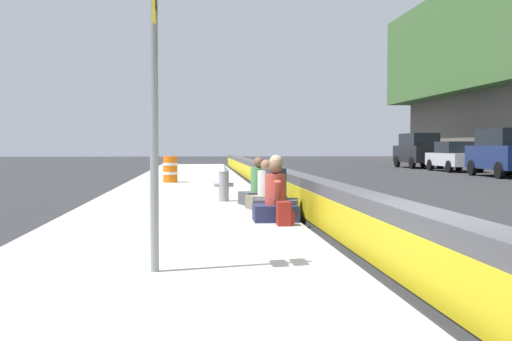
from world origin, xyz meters
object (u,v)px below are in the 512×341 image
(seated_person_foreground, at_px, (275,202))
(parked_car_far, at_px, (455,156))
(route_sign_post, at_px, (154,77))
(seated_person_rear, at_px, (266,193))
(parked_car_farther, at_px, (418,150))
(fire_hydrant, at_px, (224,183))
(seated_person_middle, at_px, (276,196))
(backpack, at_px, (284,214))
(seated_person_far, at_px, (259,190))
(construction_barrel, at_px, (170,169))
(parked_car_midline, at_px, (505,152))

(seated_person_foreground, xyz_separation_m, parked_car_far, (23.81, -13.16, 0.39))
(route_sign_post, relative_size, parked_car_far, 0.80)
(seated_person_rear, xyz_separation_m, parked_car_farther, (27.43, -13.01, 0.72))
(fire_hydrant, xyz_separation_m, seated_person_middle, (-3.20, -0.88, -0.08))
(route_sign_post, distance_m, fire_hydrant, 8.73)
(route_sign_post, relative_size, backpack, 9.00)
(seated_person_far, distance_m, parked_car_farther, 29.49)
(backpack, bearing_deg, seated_person_middle, -1.74)
(construction_barrel, distance_m, parked_car_farther, 23.30)
(seated_person_middle, bearing_deg, backpack, 178.26)
(parked_car_farther, bearing_deg, seated_person_far, 153.68)
(route_sign_post, distance_m, backpack, 4.62)
(seated_person_foreground, distance_m, backpack, 0.65)
(seated_person_rear, bearing_deg, construction_barrel, 13.79)
(construction_barrel, xyz_separation_m, parked_car_midline, (5.26, -15.36, 0.56))
(seated_person_middle, distance_m, backpack, 1.55)
(parked_car_far, bearing_deg, seated_person_foreground, 151.07)
(route_sign_post, xyz_separation_m, seated_person_middle, (5.31, -1.95, -1.71))
(seated_person_foreground, height_order, seated_person_rear, seated_person_foreground)
(parked_car_far, relative_size, parked_car_farther, 0.94)
(seated_person_rear, bearing_deg, seated_person_far, 3.42)
(fire_hydrant, height_order, parked_car_midline, parked_car_midline)
(route_sign_post, bearing_deg, parked_car_midline, -34.09)
(seated_person_middle, height_order, parked_car_far, parked_car_far)
(route_sign_post, relative_size, fire_hydrant, 4.09)
(construction_barrel, bearing_deg, parked_car_midline, -71.08)
(seated_person_middle, distance_m, seated_person_far, 2.26)
(parked_car_far, bearing_deg, fire_hydrant, 144.77)
(fire_hydrant, distance_m, parked_car_far, 24.11)
(fire_hydrant, bearing_deg, route_sign_post, 172.82)
(parked_car_midline, bearing_deg, seated_person_middle, 142.18)
(fire_hydrant, height_order, seated_person_foreground, seated_person_foreground)
(route_sign_post, relative_size, seated_person_foreground, 3.33)
(route_sign_post, xyz_separation_m, parked_car_midline, (21.85, -14.79, -1.03))
(parked_car_farther, bearing_deg, route_sign_post, 156.33)
(seated_person_foreground, distance_m, seated_person_middle, 0.92)
(fire_hydrant, height_order, parked_car_farther, parked_car_farther)
(seated_person_rear, distance_m, parked_car_farther, 30.37)
(seated_person_foreground, distance_m, parked_car_farther, 32.37)
(parked_car_midline, distance_m, parked_car_far, 6.37)
(seated_person_rear, xyz_separation_m, parked_car_far, (21.64, -13.09, 0.40))
(seated_person_foreground, distance_m, seated_person_far, 3.17)
(construction_barrel, bearing_deg, parked_car_far, -53.24)
(route_sign_post, distance_m, seated_person_rear, 7.05)
(seated_person_foreground, height_order, seated_person_far, seated_person_far)
(seated_person_foreground, xyz_separation_m, backpack, (-0.63, -0.08, -0.14))
(seated_person_foreground, bearing_deg, parked_car_farther, -23.84)
(seated_person_rear, height_order, parked_car_far, parked_car_far)
(seated_person_middle, bearing_deg, parked_car_midline, -37.82)
(fire_hydrant, xyz_separation_m, construction_barrel, (8.08, 1.64, 0.03))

